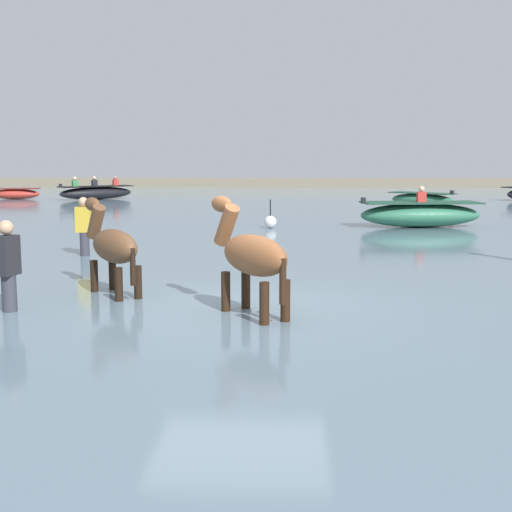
% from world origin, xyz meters
% --- Properties ---
extents(ground_plane, '(120.00, 120.00, 0.00)m').
position_xyz_m(ground_plane, '(0.00, 0.00, 0.00)').
color(ground_plane, '#84755B').
extents(water_surface, '(90.00, 90.00, 0.38)m').
position_xyz_m(water_surface, '(0.00, 10.00, 0.19)').
color(water_surface, slate).
rests_on(water_surface, ground).
extents(horse_lead_chestnut, '(1.29, 1.62, 1.93)m').
position_xyz_m(horse_lead_chestnut, '(0.18, -0.43, 1.14)').
color(horse_lead_chestnut, brown).
rests_on(horse_lead_chestnut, ground).
extents(horse_trailing_bay, '(1.28, 1.50, 1.83)m').
position_xyz_m(horse_trailing_bay, '(-2.00, 0.90, 1.09)').
color(horse_trailing_bay, brown).
rests_on(horse_trailing_bay, ground).
extents(boat_near_starboard, '(3.78, 1.71, 1.24)m').
position_xyz_m(boat_near_starboard, '(4.67, 11.66, 0.76)').
color(boat_near_starboard, '#337556').
rests_on(boat_near_starboard, water_surface).
extents(boat_distant_east, '(2.85, 2.70, 0.73)m').
position_xyz_m(boat_distant_east, '(6.43, 20.63, 0.67)').
color(boat_distant_east, '#337556').
rests_on(boat_distant_east, water_surface).
extents(boat_far_inshore, '(3.65, 3.28, 1.15)m').
position_xyz_m(boat_far_inshore, '(-8.85, 25.00, 0.72)').
color(boat_far_inshore, black).
rests_on(boat_far_inshore, water_surface).
extents(boat_distant_west, '(2.46, 1.06, 0.68)m').
position_xyz_m(boat_distant_west, '(-12.97, 25.07, 0.65)').
color(boat_distant_west, '#BC382D').
rests_on(boat_distant_west, water_surface).
extents(person_onlooker_right, '(0.28, 0.36, 1.63)m').
position_xyz_m(person_onlooker_right, '(-3.13, -0.36, 0.87)').
color(person_onlooker_right, '#383842').
rests_on(person_onlooker_right, ground).
extents(person_spectator_far, '(0.34, 0.23, 1.63)m').
position_xyz_m(person_spectator_far, '(-3.67, 5.11, 0.87)').
color(person_spectator_far, '#383842').
rests_on(person_spectator_far, ground).
extents(channel_buoy, '(0.37, 0.37, 0.85)m').
position_xyz_m(channel_buoy, '(0.17, 11.12, 0.57)').
color(channel_buoy, silver).
rests_on(channel_buoy, water_surface).
extents(far_shoreline, '(80.00, 2.40, 0.97)m').
position_xyz_m(far_shoreline, '(0.00, 40.17, 0.49)').
color(far_shoreline, gray).
rests_on(far_shoreline, ground).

